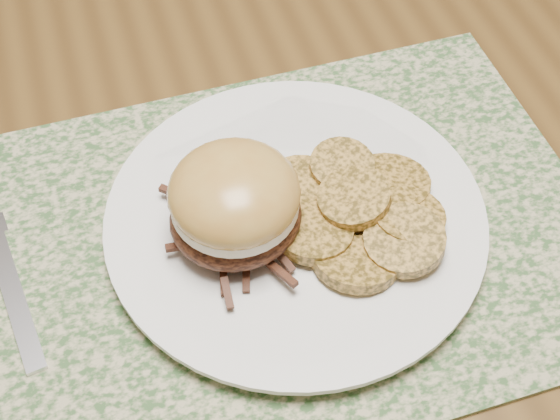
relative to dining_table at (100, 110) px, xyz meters
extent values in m
plane|color=brown|center=(0.00, 0.00, -0.67)|extent=(3.50, 3.50, 0.00)
cube|color=brown|center=(0.00, 0.00, 0.06)|extent=(1.50, 0.90, 0.04)
cylinder|color=brown|center=(0.69, 0.39, -0.32)|extent=(0.06, 0.06, 0.71)
cube|color=#36572D|center=(0.11, -0.26, 0.08)|extent=(0.45, 0.33, 0.00)
cylinder|color=white|center=(0.12, -0.25, 0.09)|extent=(0.26, 0.26, 0.02)
ellipsoid|color=black|center=(0.07, -0.25, 0.12)|extent=(0.11, 0.11, 0.04)
cylinder|color=beige|center=(0.07, -0.25, 0.14)|extent=(0.10, 0.10, 0.01)
ellipsoid|color=#AA7F38|center=(0.07, -0.25, 0.14)|extent=(0.11, 0.11, 0.05)
cylinder|color=#AC7D32|center=(0.13, -0.23, 0.10)|extent=(0.08, 0.08, 0.01)
cylinder|color=#AC7D32|center=(0.16, -0.23, 0.11)|extent=(0.06, 0.06, 0.02)
cylinder|color=#AC7D32|center=(0.19, -0.25, 0.10)|extent=(0.09, 0.09, 0.02)
cylinder|color=#AC7D32|center=(0.12, -0.27, 0.11)|extent=(0.07, 0.07, 0.02)
cylinder|color=#AC7D32|center=(0.16, -0.26, 0.12)|extent=(0.07, 0.07, 0.02)
cylinder|color=#AC7D32|center=(0.19, -0.28, 0.11)|extent=(0.06, 0.06, 0.02)
cylinder|color=#AC7D32|center=(0.15, -0.30, 0.10)|extent=(0.09, 0.09, 0.02)
cylinder|color=#AC7D32|center=(0.18, -0.30, 0.11)|extent=(0.08, 0.08, 0.02)
cube|color=silver|center=(-0.08, -0.25, 0.09)|extent=(0.03, 0.12, 0.00)
camera|label=1|loc=(0.01, -0.57, 0.55)|focal=50.00mm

